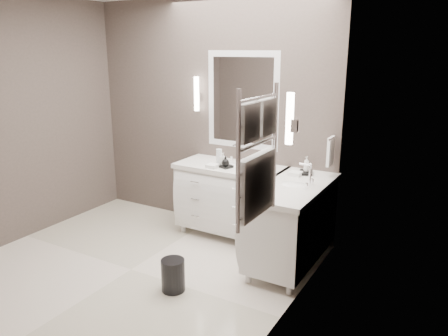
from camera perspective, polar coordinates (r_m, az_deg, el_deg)
The scene contains 19 objects.
floor at distance 4.55m, azimuth -12.03°, elevation -12.89°, with size 3.20×3.00×0.01m, color silver.
wall_back at distance 5.27m, azimuth -1.89°, elevation 6.96°, with size 3.20×0.01×2.70m, color #493F3A.
wall_left at distance 5.31m, azimuth -25.99°, elevation 5.46°, with size 0.01×3.00×2.70m, color #493F3A.
wall_right at distance 3.24m, azimuth 8.28°, elevation 1.37°, with size 0.01×3.00×2.70m, color #493F3A.
vanity_back at distance 5.02m, azimuth 0.88°, elevation -3.64°, with size 1.24×0.59×0.97m.
vanity_right at distance 4.40m, azimuth 8.86°, elevation -6.66°, with size 0.59×1.24×0.97m.
mirror_back at distance 5.01m, azimuth 2.42°, elevation 8.81°, with size 0.90×0.02×1.10m.
mirror_right at distance 3.95m, azimuth 12.54°, elevation 6.66°, with size 0.02×0.90×1.10m.
sconce_back at distance 5.25m, azimuth -3.60°, elevation 9.56°, with size 0.06×0.06×0.40m.
sconce_right at distance 3.42m, azimuth 8.57°, elevation 6.26°, with size 0.06×0.06×0.40m.
towel_bar_corner at distance 4.57m, azimuth 13.75°, elevation 2.20°, with size 0.03×0.22×0.30m.
towel_ladder at distance 2.89m, azimuth 4.34°, elevation 0.66°, with size 0.06×0.58×0.90m.
waste_bin at distance 4.07m, azimuth -6.66°, elevation -13.73°, with size 0.21×0.21×0.30m, color black.
amenity_tray_back at distance 4.83m, azimuth 0.06°, elevation 0.27°, with size 0.17×0.13×0.03m, color black.
amenity_tray_right at distance 4.66m, azimuth 10.66°, elevation -0.57°, with size 0.13×0.18×0.03m, color black.
water_bottle at distance 4.88m, azimuth -0.65°, elevation 1.40°, with size 0.07×0.07×0.19m, color silver.
soap_bottle_a at distance 4.84m, azimuth -0.13°, elevation 1.25°, with size 0.06×0.06×0.13m, color white.
soap_bottle_b at distance 4.77m, azimuth 0.19°, elevation 0.90°, with size 0.08×0.08×0.11m, color black.
soap_bottle_c at distance 4.64m, azimuth 10.72°, elevation 0.52°, with size 0.06×0.06×0.16m, color white.
Camera 1 is at (2.75, -2.92, 2.13)m, focal length 35.00 mm.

